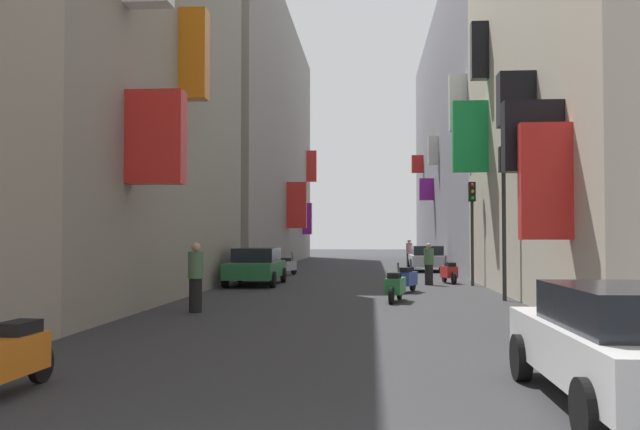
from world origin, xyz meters
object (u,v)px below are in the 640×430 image
Objects in this scene: parked_car_silver at (427,258)px; traffic_light_near_corner at (504,196)px; scooter_blue at (407,279)px; pedestrian_near_left at (429,264)px; scooter_red at (449,272)px; scooter_green at (395,286)px; scooter_silver at (288,266)px; scooter_orange at (9,356)px; parked_car_white at (632,343)px; traffic_light_far_corner at (472,215)px; pedestrian_crossing at (196,277)px; parked_car_green at (256,265)px; pedestrian_near_right at (409,254)px.

traffic_light_near_corner is (0.84, -17.19, 2.33)m from parked_car_silver.
scooter_blue is 1.04× the size of pedestrian_near_left.
scooter_green is at bearing -107.06° from scooter_red.
scooter_silver is 25.07m from scooter_orange.
scooter_blue is at bearing 95.95° from parked_car_white.
parked_car_silver is 11.29m from traffic_light_far_corner.
parked_car_silver is 17.91m from scooter_green.
pedestrian_near_left reaches higher than parked_car_white.
scooter_red is at bearing 55.91° from pedestrian_crossing.
parked_car_green is 9.74m from pedestrian_crossing.
scooter_red is 7.89m from traffic_light_near_corner.
parked_car_green is 8.62m from traffic_light_far_corner.
scooter_blue is (5.72, -3.22, -0.29)m from parked_car_green.
scooter_silver is at bearing 118.39° from scooter_blue.
scooter_orange is 34.22m from pedestrian_near_right.
pedestrian_crossing is (-7.42, -20.86, 0.13)m from parked_car_silver.
scooter_blue is 18.30m from pedestrian_near_right.
scooter_orange is (-7.42, -19.88, 0.00)m from scooter_red.
traffic_light_near_corner is at bearing -46.42° from scooter_blue.
scooter_orange is 0.43× the size of traffic_light_near_corner.
traffic_light_near_corner is (7.97, -12.60, 2.61)m from scooter_silver.
scooter_orange is at bearing -123.26° from traffic_light_near_corner.
parked_car_green is 2.74× the size of pedestrian_near_left.
traffic_light_far_corner is at bearing 64.42° from scooter_green.
parked_car_white is 7.10m from scooter_orange.
parked_car_green reaches higher than parked_car_silver.
scooter_green is 4.18m from traffic_light_near_corner.
pedestrian_near_left is at bearing 91.71° from parked_car_white.
pedestrian_crossing is 12.06m from pedestrian_near_left.
pedestrian_near_left reaches higher than parked_car_green.
pedestrian_crossing reaches higher than parked_car_white.
parked_car_green reaches higher than scooter_red.
parked_car_white is 29.77m from parked_car_silver.
scooter_red is 1.12× the size of pedestrian_near_left.
scooter_blue is (5.27, -9.76, -0.00)m from scooter_silver.
traffic_light_far_corner is (7.95, -6.49, 2.27)m from scooter_silver.
scooter_blue and scooter_green have the same top height.
pedestrian_near_left is at bearing 2.96° from parked_car_green.
scooter_orange is at bearing 179.11° from parked_car_white.
pedestrian_near_right is (6.68, 24.77, 0.00)m from pedestrian_crossing.
pedestrian_near_left is (-0.89, -1.00, 0.35)m from scooter_red.
traffic_light_near_corner reaches higher than scooter_blue.
parked_car_white is at bearing -93.28° from traffic_light_far_corner.
scooter_silver is 0.98× the size of scooter_red.
traffic_light_far_corner reaches higher than parked_car_white.
scooter_silver is 0.39× the size of traffic_light_near_corner.
pedestrian_crossing is at bearing -130.55° from scooter_blue.
pedestrian_crossing is at bearing -156.03° from traffic_light_near_corner.
pedestrian_crossing is at bearing -89.13° from parked_car_green.
parked_car_white is 20.00m from scooter_red.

